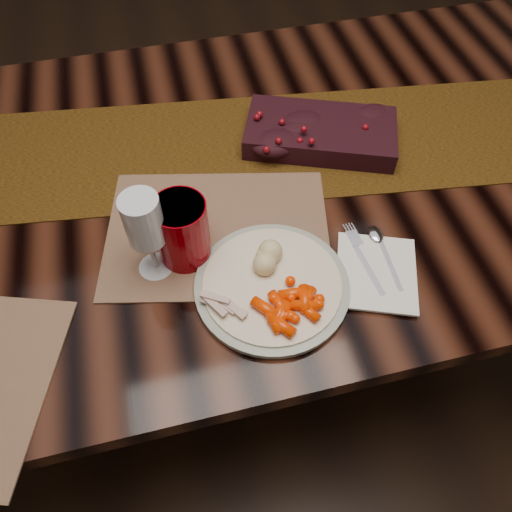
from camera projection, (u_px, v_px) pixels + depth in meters
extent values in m
plane|color=black|center=(249.00, 332.00, 1.66)|extent=(5.00, 5.00, 0.00)
cube|color=black|center=(247.00, 268.00, 1.35)|extent=(1.80, 1.00, 0.75)
cube|color=black|center=(227.00, 148.00, 1.08)|extent=(1.67, 0.55, 0.00)
cube|color=brown|center=(218.00, 232.00, 0.94)|extent=(0.47, 0.39, 0.00)
cylinder|color=beige|center=(272.00, 285.00, 0.86)|extent=(0.34, 0.34, 0.01)
cube|color=white|center=(376.00, 272.00, 0.88)|extent=(0.19, 0.20, 0.01)
cylinder|color=#7E0008|center=(182.00, 231.00, 0.86)|extent=(0.11, 0.11, 0.13)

